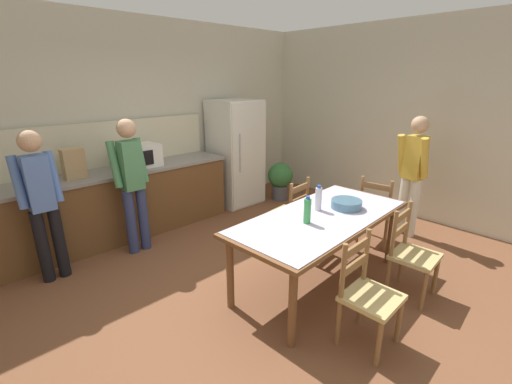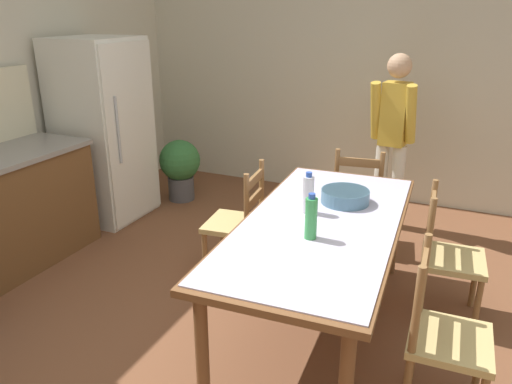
{
  "view_description": "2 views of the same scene",
  "coord_description": "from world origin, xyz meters",
  "px_view_note": "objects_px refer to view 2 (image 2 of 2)",
  "views": [
    {
      "loc": [
        -2.05,
        -2.16,
        2.08
      ],
      "look_at": [
        0.24,
        0.25,
        0.97
      ],
      "focal_mm": 24.0,
      "sensor_mm": 36.0,
      "label": 1
    },
    {
      "loc": [
        -2.11,
        -1.09,
        2.01
      ],
      "look_at": [
        0.48,
        0.06,
        0.95
      ],
      "focal_mm": 35.0,
      "sensor_mm": 36.0,
      "label": 2
    }
  ],
  "objects_px": {
    "serving_bowl": "(345,195)",
    "chair_head_end": "(358,199)",
    "bottle_off_centre": "(308,194)",
    "chair_side_near_right": "(447,257)",
    "chair_side_far_right": "(238,223)",
    "bottle_near_centre": "(311,218)",
    "potted_plant": "(180,166)",
    "dining_table": "(321,232)",
    "person_by_table": "(393,133)",
    "chair_side_near_left": "(442,337)",
    "refrigerator": "(104,131)"
  },
  "relations": [
    {
      "from": "chair_head_end",
      "to": "chair_side_near_right",
      "type": "height_order",
      "value": "same"
    },
    {
      "from": "dining_table",
      "to": "chair_side_near_left",
      "type": "bearing_deg",
      "value": -118.43
    },
    {
      "from": "bottle_off_centre",
      "to": "chair_head_end",
      "type": "relative_size",
      "value": 0.3
    },
    {
      "from": "serving_bowl",
      "to": "chair_head_end",
      "type": "height_order",
      "value": "chair_head_end"
    },
    {
      "from": "bottle_near_centre",
      "to": "potted_plant",
      "type": "xyz_separation_m",
      "value": [
        1.91,
        2.09,
        -0.51
      ]
    },
    {
      "from": "chair_side_near_right",
      "to": "chair_side_far_right",
      "type": "bearing_deg",
      "value": 88.58
    },
    {
      "from": "chair_side_near_left",
      "to": "chair_side_near_right",
      "type": "distance_m",
      "value": 0.92
    },
    {
      "from": "bottle_off_centre",
      "to": "chair_side_near_right",
      "type": "bearing_deg",
      "value": -65.13
    },
    {
      "from": "dining_table",
      "to": "chair_side_near_right",
      "type": "relative_size",
      "value": 2.28
    },
    {
      "from": "chair_side_near_right",
      "to": "person_by_table",
      "type": "xyz_separation_m",
      "value": [
        1.37,
        0.63,
        0.47
      ]
    },
    {
      "from": "chair_side_near_left",
      "to": "person_by_table",
      "type": "xyz_separation_m",
      "value": [
        2.28,
        0.68,
        0.47
      ]
    },
    {
      "from": "chair_head_end",
      "to": "refrigerator",
      "type": "bearing_deg",
      "value": -1.13
    },
    {
      "from": "dining_table",
      "to": "chair_side_near_right",
      "type": "height_order",
      "value": "chair_side_near_right"
    },
    {
      "from": "refrigerator",
      "to": "serving_bowl",
      "type": "relative_size",
      "value": 5.46
    },
    {
      "from": "person_by_table",
      "to": "potted_plant",
      "type": "distance_m",
      "value": 2.25
    },
    {
      "from": "dining_table",
      "to": "chair_side_near_right",
      "type": "bearing_deg",
      "value": -56.14
    },
    {
      "from": "dining_table",
      "to": "bottle_off_centre",
      "type": "height_order",
      "value": "bottle_off_centre"
    },
    {
      "from": "bottle_off_centre",
      "to": "chair_side_far_right",
      "type": "height_order",
      "value": "bottle_off_centre"
    },
    {
      "from": "dining_table",
      "to": "potted_plant",
      "type": "xyz_separation_m",
      "value": [
        1.65,
        2.08,
        -0.31
      ]
    },
    {
      "from": "serving_bowl",
      "to": "chair_side_far_right",
      "type": "xyz_separation_m",
      "value": [
        0.06,
        0.83,
        -0.38
      ]
    },
    {
      "from": "refrigerator",
      "to": "chair_side_near_right",
      "type": "bearing_deg",
      "value": -98.9
    },
    {
      "from": "bottle_off_centre",
      "to": "chair_side_near_right",
      "type": "xyz_separation_m",
      "value": [
        0.4,
        -0.86,
        -0.45
      ]
    },
    {
      "from": "chair_head_end",
      "to": "chair_side_far_right",
      "type": "xyz_separation_m",
      "value": [
        -0.89,
        0.72,
        0.0
      ]
    },
    {
      "from": "bottle_off_centre",
      "to": "chair_side_near_right",
      "type": "height_order",
      "value": "bottle_off_centre"
    },
    {
      "from": "bottle_off_centre",
      "to": "chair_side_far_right",
      "type": "distance_m",
      "value": 0.86
    },
    {
      "from": "refrigerator",
      "to": "dining_table",
      "type": "distance_m",
      "value": 2.7
    },
    {
      "from": "chair_side_far_right",
      "to": "chair_side_near_left",
      "type": "bearing_deg",
      "value": 55.31
    },
    {
      "from": "chair_side_far_right",
      "to": "chair_side_near_left",
      "type": "relative_size",
      "value": 1.0
    },
    {
      "from": "chair_side_far_right",
      "to": "chair_side_near_right",
      "type": "relative_size",
      "value": 1.0
    },
    {
      "from": "refrigerator",
      "to": "chair_side_near_left",
      "type": "bearing_deg",
      "value": -113.42
    },
    {
      "from": "refrigerator",
      "to": "person_by_table",
      "type": "distance_m",
      "value": 2.75
    },
    {
      "from": "bottle_near_centre",
      "to": "person_by_table",
      "type": "distance_m",
      "value": 2.12
    },
    {
      "from": "bottle_off_centre",
      "to": "potted_plant",
      "type": "bearing_deg",
      "value": 51.48
    },
    {
      "from": "bottle_near_centre",
      "to": "chair_head_end",
      "type": "xyz_separation_m",
      "value": [
        1.56,
        0.07,
        -0.45
      ]
    },
    {
      "from": "bottle_near_centre",
      "to": "serving_bowl",
      "type": "xyz_separation_m",
      "value": [
        0.61,
        -0.04,
        -0.07
      ]
    },
    {
      "from": "bottle_near_centre",
      "to": "dining_table",
      "type": "bearing_deg",
      "value": 2.73
    },
    {
      "from": "bottle_off_centre",
      "to": "potted_plant",
      "type": "relative_size",
      "value": 0.4
    },
    {
      "from": "bottle_off_centre",
      "to": "bottle_near_centre",
      "type": "bearing_deg",
      "value": -159.2
    },
    {
      "from": "refrigerator",
      "to": "bottle_near_centre",
      "type": "xyz_separation_m",
      "value": [
        -1.25,
        -2.52,
        0.02
      ]
    },
    {
      "from": "serving_bowl",
      "to": "chair_side_far_right",
      "type": "height_order",
      "value": "chair_side_far_right"
    },
    {
      "from": "bottle_off_centre",
      "to": "person_by_table",
      "type": "bearing_deg",
      "value": -7.24
    },
    {
      "from": "chair_side_near_left",
      "to": "person_by_table",
      "type": "relative_size",
      "value": 0.56
    },
    {
      "from": "bottle_near_centre",
      "to": "refrigerator",
      "type": "bearing_deg",
      "value": 63.49
    },
    {
      "from": "chair_side_near_left",
      "to": "potted_plant",
      "type": "distance_m",
      "value": 3.53
    },
    {
      "from": "chair_side_far_right",
      "to": "potted_plant",
      "type": "distance_m",
      "value": 1.79
    },
    {
      "from": "serving_bowl",
      "to": "chair_head_end",
      "type": "xyz_separation_m",
      "value": [
        0.95,
        0.11,
        -0.38
      ]
    },
    {
      "from": "refrigerator",
      "to": "chair_side_far_right",
      "type": "distance_m",
      "value": 1.87
    },
    {
      "from": "refrigerator",
      "to": "bottle_off_centre",
      "type": "xyz_separation_m",
      "value": [
        -0.9,
        -2.38,
        0.02
      ]
    },
    {
      "from": "serving_bowl",
      "to": "person_by_table",
      "type": "relative_size",
      "value": 0.2
    },
    {
      "from": "potted_plant",
      "to": "chair_side_far_right",
      "type": "bearing_deg",
      "value": -133.44
    }
  ]
}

